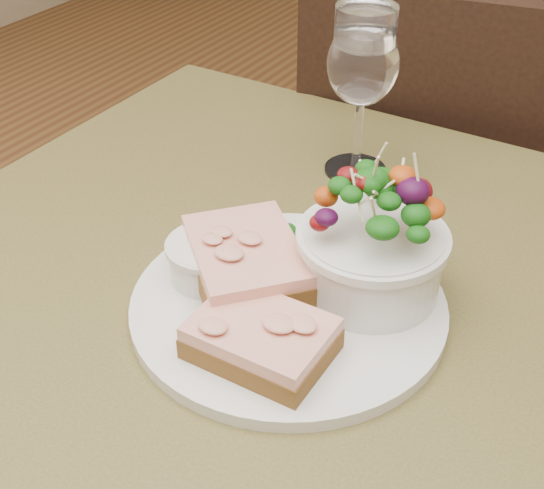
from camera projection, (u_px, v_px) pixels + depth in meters
The scene contains 9 objects.
cafe_table at pixel (284, 386), 0.73m from camera, with size 0.80×0.80×0.75m.
chair_far at pixel (435, 301), 1.38m from camera, with size 0.49×0.49×0.90m.
dinner_plate at pixel (288, 305), 0.66m from camera, with size 0.28×0.28×0.01m, color white.
sandwich_front at pixel (261, 338), 0.60m from camera, with size 0.11×0.08×0.03m.
sandwich_back at pixel (246, 260), 0.66m from camera, with size 0.15×0.15×0.03m.
ramekin at pixel (210, 258), 0.67m from camera, with size 0.07×0.07×0.04m.
salad_bowl at pixel (373, 234), 0.64m from camera, with size 0.12×0.12×0.13m.
garnish at pixel (281, 235), 0.72m from camera, with size 0.05×0.04×0.02m.
wine_glass at pixel (363, 68), 0.79m from camera, with size 0.08×0.08×0.18m.
Camera 1 is at (0.26, -0.44, 1.18)m, focal length 50.00 mm.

